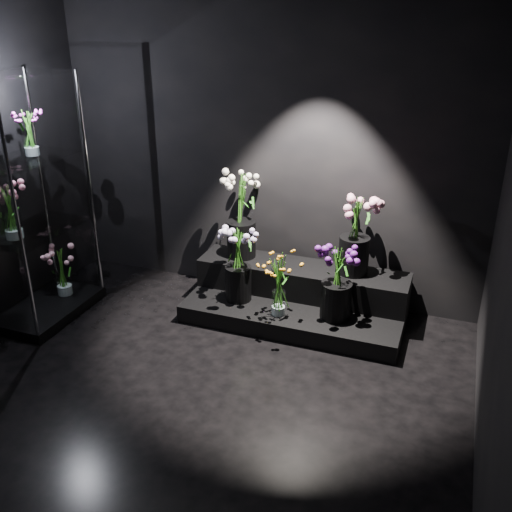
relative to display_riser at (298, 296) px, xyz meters
The scene contains 12 objects.
floor 1.69m from the display_riser, 105.41° to the right, with size 4.00×4.00×0.00m, color black.
wall_back 1.36m from the display_riser, 139.35° to the left, with size 4.00×4.00×0.00m, color black.
display_riser is the anchor object (origin of this frame).
display_case 2.44m from the display_riser, 159.95° to the right, with size 0.58×0.96×2.11m.
bouquet_orange_bells 0.45m from the display_riser, 102.32° to the right, with size 0.32×0.32×0.56m.
bouquet_lilac 0.67m from the display_riser, 158.23° to the right, with size 0.47×0.47×0.71m.
bouquet_purple 0.55m from the display_riser, 28.98° to the right, with size 0.34×0.34×0.63m.
bouquet_cream_roses 0.94m from the display_riser, 166.29° to the left, with size 0.53×0.53×0.78m.
bouquet_pink_roses 0.80m from the display_riser, 17.84° to the left, with size 0.44×0.44×0.70m.
bouquet_case_pink 2.54m from the display_riser, 155.32° to the right, with size 0.36×0.36×0.45m.
bouquet_case_magenta 2.68m from the display_riser, 162.69° to the right, with size 0.25×0.25×0.38m.
bouquet_case_base_pink 2.19m from the display_riser, 165.04° to the right, with size 0.33×0.33×0.45m.
Camera 1 is at (1.67, -2.80, 2.60)m, focal length 40.00 mm.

